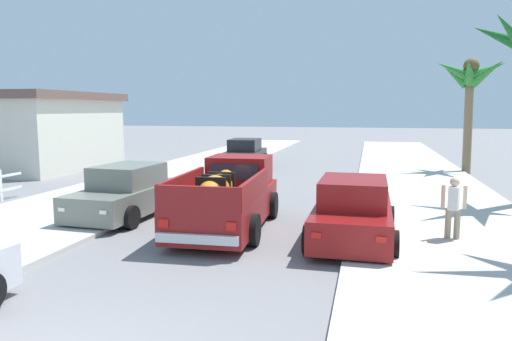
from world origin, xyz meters
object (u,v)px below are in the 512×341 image
pickup_truck (228,198)px  car_left_mid (127,193)px  roadside_house (21,130)px  car_left_near (353,212)px  car_right_mid (245,154)px  palm_tree_right_fore (470,80)px  pedestrian (453,206)px

pickup_truck → car_left_mid: pickup_truck is taller
pickup_truck → roadside_house: 17.59m
pickup_truck → car_left_near: size_ratio=1.24×
car_left_near → car_right_mid: size_ratio=0.99×
palm_tree_right_fore → pickup_truck: bearing=-121.8°
roadside_house → car_right_mid: bearing=17.5°
car_left_mid → roadside_house: roadside_house is taller
pickup_truck → car_right_mid: pickup_truck is taller
car_right_mid → palm_tree_right_fore: bearing=0.4°
roadside_house → pickup_truck: bearing=-33.9°
car_left_near → car_left_mid: size_ratio=0.99×
car_left_near → car_left_mid: 6.70m
car_left_mid → pedestrian: 8.95m
car_left_mid → pedestrian: pedestrian is taller
car_left_near → car_right_mid: (-6.38, 13.94, 0.00)m
pedestrian → car_right_mid: bearing=122.6°
pickup_truck → car_right_mid: size_ratio=1.22×
roadside_house → pedestrian: roadside_house is taller
car_right_mid → roadside_house: (-11.47, -3.62, 1.33)m
palm_tree_right_fore → pedestrian: 14.43m
car_left_near → pedestrian: bearing=8.2°
car_right_mid → palm_tree_right_fore: palm_tree_right_fore is taller
pickup_truck → pedestrian: size_ratio=3.33×
palm_tree_right_fore → pedestrian: palm_tree_right_fore is taller
palm_tree_right_fore → pedestrian: bearing=-101.3°
pickup_truck → car_left_near: 3.34m
car_left_mid → roadside_house: (-11.25, 9.18, 1.33)m
car_left_near → pedestrian: (2.31, 0.33, 0.20)m
pickup_truck → palm_tree_right_fore: palm_tree_right_fore is taller
pedestrian → roadside_house: bearing=153.6°
pickup_truck → pedestrian: (5.60, -0.20, 0.10)m
car_left_mid → palm_tree_right_fore: bearing=47.8°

